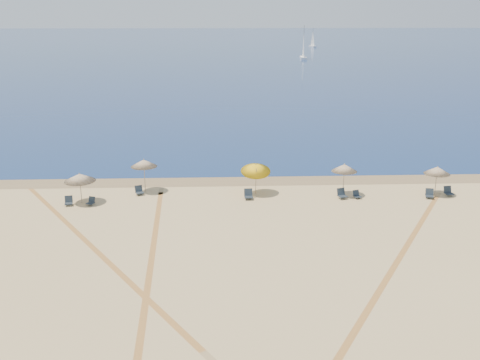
% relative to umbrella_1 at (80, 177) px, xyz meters
% --- Properties ---
extents(ground, '(160.00, 160.00, 0.00)m').
position_rel_umbrella_1_xyz_m(ground, '(11.63, -19.10, -1.92)').
color(ground, tan).
rests_on(ground, ground).
extents(ocean, '(500.00, 500.00, 0.00)m').
position_rel_umbrella_1_xyz_m(ocean, '(11.63, 205.90, -1.91)').
color(ocean, '#0C2151').
rests_on(ocean, ground).
extents(wet_sand, '(500.00, 500.00, 0.00)m').
position_rel_umbrella_1_xyz_m(wet_sand, '(11.63, 4.90, -1.92)').
color(wet_sand, olive).
rests_on(wet_sand, ground).
extents(umbrella_1, '(2.24, 2.26, 2.27)m').
position_rel_umbrella_1_xyz_m(umbrella_1, '(0.00, 0.00, 0.00)').
color(umbrella_1, gray).
rests_on(umbrella_1, ground).
extents(umbrella_2, '(2.02, 2.02, 2.61)m').
position_rel_umbrella_1_xyz_m(umbrella_2, '(4.32, 2.45, 0.34)').
color(umbrella_2, gray).
rests_on(umbrella_2, ground).
extents(umbrella_3, '(2.26, 2.32, 2.64)m').
position_rel_umbrella_1_xyz_m(umbrella_3, '(12.85, 1.48, 0.13)').
color(umbrella_3, gray).
rests_on(umbrella_3, ground).
extents(umbrella_4, '(1.92, 1.92, 2.49)m').
position_rel_umbrella_1_xyz_m(umbrella_4, '(19.49, 0.93, 0.23)').
color(umbrella_4, gray).
rests_on(umbrella_4, ground).
extents(umbrella_5, '(1.95, 1.95, 2.26)m').
position_rel_umbrella_1_xyz_m(umbrella_5, '(26.53, 0.75, -0.00)').
color(umbrella_5, gray).
rests_on(umbrella_5, ground).
extents(chair_1, '(0.65, 0.73, 0.66)m').
position_rel_umbrella_1_xyz_m(chair_1, '(-0.81, -0.49, -1.63)').
color(chair_1, black).
rests_on(chair_1, ground).
extents(chair_2, '(0.66, 0.71, 0.59)m').
position_rel_umbrella_1_xyz_m(chair_2, '(0.79, -0.53, -1.66)').
color(chair_2, black).
rests_on(chair_2, ground).
extents(chair_3, '(0.77, 0.83, 0.68)m').
position_rel_umbrella_1_xyz_m(chair_3, '(3.96, 1.67, -1.62)').
color(chair_3, black).
rests_on(chair_3, ground).
extents(chair_4, '(0.64, 0.74, 0.74)m').
position_rel_umbrella_1_xyz_m(chair_4, '(12.24, 0.32, -1.60)').
color(chair_4, black).
rests_on(chair_4, ground).
extents(chair_5, '(0.78, 0.85, 0.73)m').
position_rel_umbrella_1_xyz_m(chair_5, '(19.23, 0.19, -1.60)').
color(chair_5, black).
rests_on(chair_5, ground).
extents(chair_6, '(0.65, 0.70, 0.59)m').
position_rel_umbrella_1_xyz_m(chair_6, '(20.36, 0.15, -1.66)').
color(chair_6, black).
rests_on(chair_6, ground).
extents(chair_7, '(0.74, 0.81, 0.69)m').
position_rel_umbrella_1_xyz_m(chair_7, '(25.81, -0.04, -1.62)').
color(chair_7, black).
rests_on(chair_7, ground).
extents(chair_8, '(0.65, 0.74, 0.70)m').
position_rel_umbrella_1_xyz_m(chair_8, '(27.46, 0.48, -1.61)').
color(chair_8, black).
rests_on(chair_8, ground).
extents(sailboat_0, '(1.99, 6.38, 9.37)m').
position_rel_umbrella_1_xyz_m(sailboat_0, '(34.92, 121.57, 0.91)').
color(sailboat_0, white).
rests_on(sailboat_0, ocean).
extents(sailboat_1, '(2.21, 4.98, 7.20)m').
position_rel_umbrella_1_xyz_m(sailboat_1, '(46.75, 175.07, 0.26)').
color(sailboat_1, white).
rests_on(sailboat_1, ocean).
extents(tire_tracks, '(56.64, 43.50, 0.00)m').
position_rel_umbrella_1_xyz_m(tire_tracks, '(9.29, -10.00, -1.92)').
color(tire_tracks, tan).
rests_on(tire_tracks, ground).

